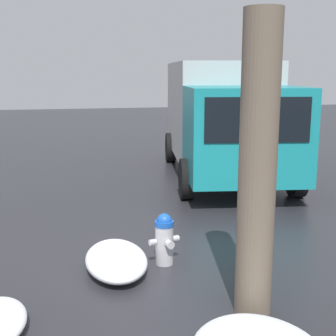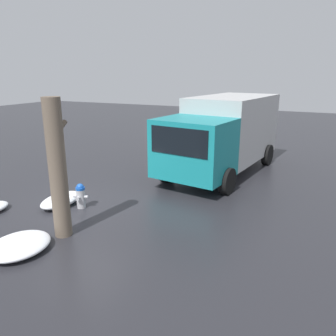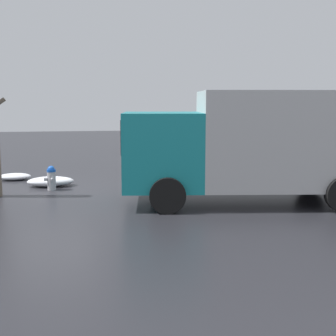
{
  "view_description": "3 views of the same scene",
  "coord_description": "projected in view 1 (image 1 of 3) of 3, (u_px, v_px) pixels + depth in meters",
  "views": [
    {
      "loc": [
        -6.27,
        1.33,
        2.75
      ],
      "look_at": [
        3.05,
        -0.73,
        0.78
      ],
      "focal_mm": 50.0,
      "sensor_mm": 36.0,
      "label": 1
    },
    {
      "loc": [
        -7.19,
        -6.26,
        3.91
      ],
      "look_at": [
        2.54,
        -1.69,
        0.79
      ],
      "focal_mm": 35.0,
      "sensor_mm": 36.0,
      "label": 2
    },
    {
      "loc": [
        1.09,
        -14.72,
        2.72
      ],
      "look_at": [
        3.32,
        -2.02,
        0.89
      ],
      "focal_mm": 50.0,
      "sensor_mm": 36.0,
      "label": 3
    }
  ],
  "objects": [
    {
      "name": "snow_pile_curbside",
      "position": [
        116.0,
        260.0,
        6.57
      ],
      "size": [
        1.49,
        0.86,
        0.31
      ],
      "color": "white",
      "rests_on": "ground_plane"
    },
    {
      "name": "tree_trunk",
      "position": [
        258.0,
        168.0,
        5.15
      ],
      "size": [
        0.64,
        0.42,
        3.41
      ],
      "color": "#6B5B4C",
      "rests_on": "ground_plane"
    },
    {
      "name": "ground_plane",
      "position": [
        164.0,
        263.0,
        6.83
      ],
      "size": [
        60.0,
        60.0,
        0.0
      ],
      "primitive_type": "plane",
      "color": "#28282D"
    },
    {
      "name": "fire_hydrant",
      "position": [
        164.0,
        238.0,
        6.75
      ],
      "size": [
        0.37,
        0.47,
        0.76
      ],
      "rotation": [
        0.0,
        0.0,
        3.37
      ],
      "color": "#B7B7BC",
      "rests_on": "ground_plane"
    },
    {
      "name": "delivery_truck",
      "position": [
        223.0,
        115.0,
        12.38
      ],
      "size": [
        6.92,
        3.46,
        3.0
      ],
      "rotation": [
        0.0,
        0.0,
        1.43
      ],
      "color": "teal",
      "rests_on": "ground_plane"
    }
  ]
}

